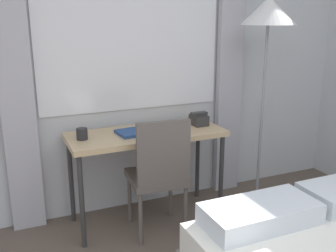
{
  "coord_description": "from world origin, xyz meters",
  "views": [
    {
      "loc": [
        -0.85,
        -0.35,
        1.59
      ],
      "look_at": [
        0.15,
        1.94,
        0.88
      ],
      "focal_mm": 42.0,
      "sensor_mm": 36.0,
      "label": 1
    }
  ],
  "objects": [
    {
      "name": "telephone",
      "position": [
        0.6,
        2.36,
        0.78
      ],
      "size": [
        0.13,
        0.15,
        0.11
      ],
      "color": "#2D2D2D",
      "rests_on": "desk"
    },
    {
      "name": "wall_back_with_window",
      "position": [
        0.02,
        2.66,
        1.35
      ],
      "size": [
        5.34,
        0.13,
        2.7
      ],
      "color": "silver",
      "rests_on": "ground_plane"
    },
    {
      "name": "standing_lamp",
      "position": [
        1.11,
        2.22,
        1.5
      ],
      "size": [
        0.43,
        0.43,
        1.73
      ],
      "color": "#4C4C51",
      "rests_on": "ground_plane"
    },
    {
      "name": "mug",
      "position": [
        -0.34,
        2.35,
        0.77
      ],
      "size": [
        0.08,
        0.08,
        0.08
      ],
      "color": "#262628",
      "rests_on": "desk"
    },
    {
      "name": "book",
      "position": [
        0.04,
        2.34,
        0.74
      ],
      "size": [
        0.26,
        0.23,
        0.02
      ],
      "rotation": [
        0.0,
        0.0,
        0.11
      ],
      "color": "navy",
      "rests_on": "desk"
    },
    {
      "name": "desk",
      "position": [
        0.14,
        2.34,
        0.66
      ],
      "size": [
        1.19,
        0.48,
        0.73
      ],
      "color": "tan",
      "rests_on": "ground_plane"
    },
    {
      "name": "desk_chair",
      "position": [
        0.14,
        2.09,
        0.51
      ],
      "size": [
        0.43,
        0.43,
        0.91
      ],
      "rotation": [
        0.0,
        0.0,
        -0.09
      ],
      "color": "#59514C",
      "rests_on": "ground_plane"
    }
  ]
}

